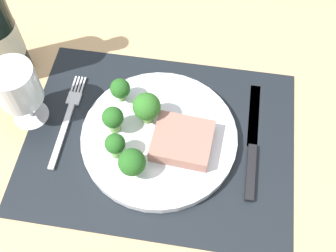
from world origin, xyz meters
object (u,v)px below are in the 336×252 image
object	(u,v)px
knife	(252,149)
fork	(67,119)
plate	(159,137)
steak	(182,141)
wine_glass	(17,88)

from	to	relation	value
knife	fork	bearing A→B (deg)	175.62
knife	plate	bearing A→B (deg)	179.10
steak	plate	bearing A→B (deg)	163.21
wine_glass	fork	bearing A→B (deg)	0.44
plate	fork	world-z (taller)	plate
knife	wine_glass	xyz separation A→B (cm)	(-39.21, 0.84, 7.80)
steak	fork	size ratio (longest dim) A/B	0.50
fork	wine_glass	xyz separation A→B (cm)	(-6.65, -0.05, 7.85)
plate	knife	world-z (taller)	plate
steak	fork	xyz separation A→B (cm)	(-20.80, 2.66, -2.63)
steak	knife	size ratio (longest dim) A/B	0.42
plate	fork	bearing A→B (deg)	175.14
knife	wine_glass	distance (cm)	39.98
plate	knife	distance (cm)	15.87
steak	wine_glass	distance (cm)	28.06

